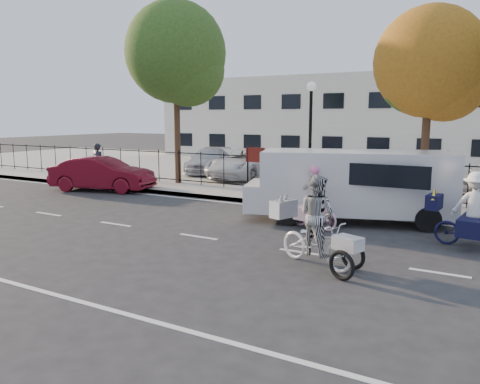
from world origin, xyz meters
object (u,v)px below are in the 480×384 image
Objects in this scene: unicorn_bike at (313,205)px; bull_bike at (473,218)px; lot_car_b at (247,163)px; lot_car_c at (298,168)px; lamppost at (311,119)px; red_sedan at (102,174)px; white_van at (352,183)px; pedestrian at (99,163)px; zebra_trike at (317,231)px; lot_car_a at (209,161)px.

unicorn_bike is 0.90× the size of bull_bike.
lot_car_b is 1.33× the size of lot_car_c.
lamppost is 1.10× the size of lot_car_c.
white_van is at bearing -109.10° from red_sedan.
red_sedan is 7.09m from lot_car_b.
lamppost reaches higher than unicorn_bike.
pedestrian is 9.25m from lot_car_c.
lamppost is 6.36m from lot_car_b.
unicorn_bike is at bearing 96.10° from bull_bike.
unicorn_bike is at bearing 42.07° from zebra_trike.
pedestrian reaches higher than lot_car_b.
lot_car_a is at bearing -109.03° from pedestrian.
bull_bike is at bearing -41.00° from white_van.
red_sedan is at bearing -165.07° from lamppost.
zebra_trike is 0.58× the size of lot_car_c.
pedestrian is at bearing 85.33° from bull_bike.
pedestrian is at bearing -133.94° from lot_car_b.
lot_car_a is (-10.05, 7.40, -0.39)m from white_van.
red_sedan reaches higher than lot_car_c.
lot_car_c is at bearing -29.39° from lot_car_a.
unicorn_bike is 4.13m from bull_bike.
lot_car_b is at bearing 142.50° from lamppost.
zebra_trike reaches higher than lot_car_c.
bull_bike reaches higher than red_sedan.
lot_car_a is 2.96m from lot_car_b.
lot_car_a is at bearing 149.27° from lamppost.
white_van is (2.49, -2.91, -1.92)m from lamppost.
unicorn_bike reaches higher than lot_car_c.
zebra_trike is 12.83m from red_sedan.
lamppost is 0.97× the size of red_sedan.
lamppost is at bearing -49.90° from lot_car_a.
unicorn_bike is at bearing -117.26° from red_sedan.
unicorn_bike is 0.47× the size of lot_car_c.
white_van is 1.45× the size of lot_car_a.
unicorn_bike is 1.71m from white_van.
lamppost is 0.66× the size of white_van.
red_sedan is (-10.42, 2.08, 0.06)m from unicorn_bike.
unicorn_bike is 0.42× the size of red_sedan.
lot_car_a is 0.87× the size of lot_car_b.
lot_car_b is at bearing -133.56° from pedestrian.
unicorn_bike reaches higher than red_sedan.
red_sedan is 1.48m from pedestrian.
zebra_trike is 13.63m from lot_car_b.
unicorn_bike is at bearing -49.75° from lot_car_b.
red_sedan is (-11.71, 5.24, -0.03)m from zebra_trike.
lamppost is at bearing 112.80° from white_van.
lot_car_b is at bearing -36.17° from lot_car_a.
white_van is 1.26× the size of lot_car_b.
white_van reaches higher than lot_car_c.
zebra_trike is at bearing 155.89° from pedestrian.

